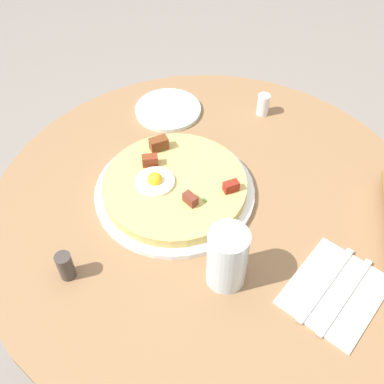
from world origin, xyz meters
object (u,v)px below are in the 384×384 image
object	(u,v)px
dining_table	(207,253)
pizza_plate	(175,191)
breakfast_pizza	(174,185)
salt_shaker	(263,105)
water_glass	(227,258)
bread_plate	(168,110)
pepper_shaker	(65,265)
knife	(326,284)
fork	(345,296)

from	to	relation	value
dining_table	pizza_plate	xyz separation A→B (m)	(-0.04, 0.06, 0.18)
breakfast_pizza	salt_shaker	xyz separation A→B (m)	(0.31, 0.10, 0.00)
water_glass	salt_shaker	distance (m)	0.46
water_glass	salt_shaker	bearing A→B (deg)	43.55
bread_plate	pepper_shaker	distance (m)	0.48
knife	water_glass	world-z (taller)	water_glass
fork	bread_plate	bearing A→B (deg)	72.07
pizza_plate	fork	xyz separation A→B (m)	(0.12, -0.36, 0.00)
breakfast_pizza	bread_plate	distance (m)	0.26
bread_plate	fork	size ratio (longest dim) A/B	0.87
dining_table	salt_shaker	distance (m)	0.37
fork	salt_shaker	size ratio (longest dim) A/B	3.47
pizza_plate	bread_plate	world-z (taller)	pizza_plate
knife	water_glass	distance (m)	0.18
fork	knife	xyz separation A→B (m)	(-0.01, 0.03, 0.00)
salt_shaker	water_glass	bearing A→B (deg)	-136.45
salt_shaker	dining_table	bearing A→B (deg)	-147.91
breakfast_pizza	bread_plate	xyz separation A→B (m)	(0.12, 0.23, -0.02)
dining_table	fork	bearing A→B (deg)	-75.55
fork	knife	distance (m)	0.04
pizza_plate	breakfast_pizza	bearing A→B (deg)	109.07
knife	pepper_shaker	size ratio (longest dim) A/B	3.16
water_glass	bread_plate	bearing A→B (deg)	71.37
water_glass	knife	bearing A→B (deg)	-38.25
fork	salt_shaker	bearing A→B (deg)	50.15
pizza_plate	bread_plate	xyz separation A→B (m)	(0.12, 0.23, -0.00)
pizza_plate	breakfast_pizza	xyz separation A→B (m)	(-0.00, 0.00, 0.02)
fork	pepper_shaker	world-z (taller)	pepper_shaker
salt_shaker	pepper_shaker	xyz separation A→B (m)	(-0.56, -0.16, 0.00)
pizza_plate	salt_shaker	world-z (taller)	salt_shaker
pepper_shaker	knife	bearing A→B (deg)	-35.84
knife	dining_table	bearing A→B (deg)	86.47
salt_shaker	pizza_plate	bearing A→B (deg)	-161.25
pizza_plate	knife	distance (m)	0.34
pizza_plate	water_glass	xyz separation A→B (m)	(-0.03, -0.21, 0.06)
dining_table	knife	bearing A→B (deg)	-75.96
bread_plate	water_glass	xyz separation A→B (m)	(-0.15, -0.45, 0.06)
pizza_plate	fork	world-z (taller)	pizza_plate
knife	pepper_shaker	xyz separation A→B (m)	(-0.36, 0.26, 0.02)
breakfast_pizza	pepper_shaker	bearing A→B (deg)	-166.62
knife	water_glass	bearing A→B (deg)	124.19
pizza_plate	breakfast_pizza	distance (m)	0.02
breakfast_pizza	bread_plate	bearing A→B (deg)	61.95
pizza_plate	fork	distance (m)	0.37
pizza_plate	salt_shaker	bearing A→B (deg)	18.75
dining_table	bread_plate	distance (m)	0.35
dining_table	pizza_plate	bearing A→B (deg)	124.59
dining_table	pepper_shaker	xyz separation A→B (m)	(-0.30, 0.00, 0.20)
bread_plate	fork	xyz separation A→B (m)	(-0.00, -0.59, 0.00)
dining_table	water_glass	distance (m)	0.29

